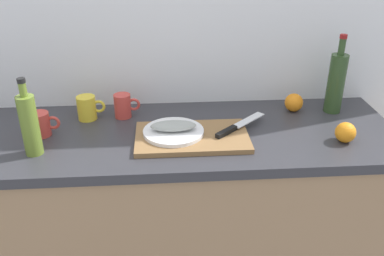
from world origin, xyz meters
TOP-DOWN VIEW (x-y plane):
  - back_wall at (0.00, 0.33)m, footprint 3.20×0.05m
  - kitchen_counter at (0.00, 0.00)m, footprint 2.00×0.60m
  - cutting_board at (0.16, -0.06)m, footprint 0.44×0.26m
  - white_plate at (0.09, -0.05)m, footprint 0.24×0.24m
  - fish_fillet at (0.09, -0.05)m, footprint 0.18×0.08m
  - chef_knife at (0.33, -0.03)m, footprint 0.23×0.22m
  - olive_oil_bottle at (-0.42, -0.13)m, footprint 0.06×0.06m
  - wine_bottle at (0.80, 0.16)m, footprint 0.07×0.07m
  - coffee_mug_0 at (-0.27, 0.15)m, footprint 0.12×0.08m
  - coffee_mug_1 at (-0.12, 0.16)m, footprint 0.11×0.07m
  - coffee_mug_2 at (-0.43, 0.02)m, footprint 0.12×0.08m
  - orange_0 at (0.63, 0.17)m, footprint 0.08×0.08m
  - orange_1 at (0.74, -0.12)m, footprint 0.08×0.08m

SIDE VIEW (x-z plane):
  - kitchen_counter at x=0.00m, z-range 0.00..0.90m
  - cutting_board at x=0.16m, z-range 0.90..0.92m
  - white_plate at x=0.09m, z-range 0.92..0.93m
  - chef_knife at x=0.33m, z-range 0.92..0.94m
  - orange_1 at x=0.74m, z-range 0.90..0.98m
  - orange_0 at x=0.63m, z-range 0.90..0.98m
  - coffee_mug_2 at x=-0.43m, z-range 0.90..1.00m
  - coffee_mug_0 at x=-0.27m, z-range 0.90..1.00m
  - coffee_mug_1 at x=-0.12m, z-range 0.90..1.00m
  - fish_fillet at x=0.09m, z-range 0.94..0.97m
  - olive_oil_bottle at x=-0.42m, z-range 0.87..1.17m
  - wine_bottle at x=0.80m, z-range 0.87..1.21m
  - back_wall at x=0.00m, z-range 0.00..2.50m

